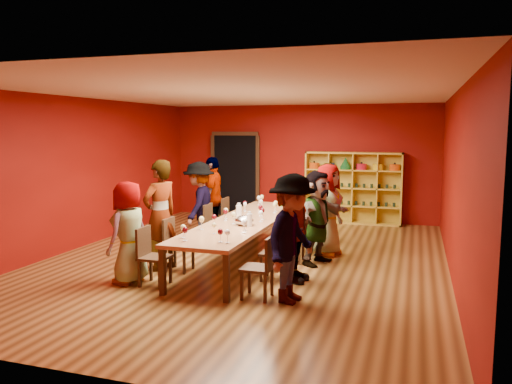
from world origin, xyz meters
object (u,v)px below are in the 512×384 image
(chair_person_right_1, at_px, (280,249))
(wine_bottle, at_px, (281,201))
(chair_person_left_1, at_px, (175,241))
(person_right_4, at_px, (330,203))
(person_right_1, at_px, (295,230))
(person_left_0, at_px, (129,232))
(person_left_3, at_px, (199,205))
(person_left_4, at_px, (213,197))
(person_right_0, at_px, (292,239))
(chair_person_right_2, at_px, (296,235))
(tasting_table, at_px, (245,223))
(chair_person_left_3, at_px, (213,224))
(shelving_unit, at_px, (353,184))
(chair_person_right_4, at_px, (315,219))
(chair_person_left_0, at_px, (150,253))
(person_left_1, at_px, (160,215))
(person_right_2, at_px, (317,217))
(chair_person_right_3, at_px, (305,228))
(person_right_3, at_px, (327,210))
(spittoon_bowl, at_px, (244,221))
(chair_person_right_0, at_px, (263,264))
(chair_person_left_4, at_px, (230,216))

(chair_person_right_1, xyz_separation_m, wine_bottle, (-0.70, 2.71, 0.37))
(chair_person_left_1, height_order, person_right_4, person_right_4)
(person_right_1, relative_size, person_right_4, 0.99)
(wine_bottle, bearing_deg, person_left_0, -112.75)
(person_left_3, bearing_deg, wine_bottle, 118.79)
(person_left_0, height_order, person_left_4, person_left_4)
(person_right_0, xyz_separation_m, chair_person_right_2, (-0.42, 2.05, -0.39))
(tasting_table, distance_m, chair_person_left_3, 1.16)
(chair_person_right_1, relative_size, wine_bottle, 3.06)
(chair_person_right_2, bearing_deg, shelving_unit, 83.28)
(chair_person_right_1, distance_m, chair_person_right_4, 2.81)
(shelving_unit, distance_m, person_right_0, 6.18)
(chair_person_left_0, relative_size, person_right_0, 0.50)
(person_left_1, distance_m, person_right_2, 2.71)
(tasting_table, height_order, chair_person_left_3, chair_person_left_3)
(person_right_1, bearing_deg, chair_person_right_3, 15.36)
(chair_person_left_3, bearing_deg, tasting_table, -37.33)
(chair_person_right_2, xyz_separation_m, wine_bottle, (-0.70, 1.56, 0.37))
(person_right_1, distance_m, person_right_3, 1.84)
(person_right_1, height_order, spittoon_bowl, person_right_1)
(tasting_table, distance_m, person_right_2, 1.30)
(chair_person_right_2, bearing_deg, chair_person_right_0, -90.00)
(person_right_2, distance_m, spittoon_bowl, 1.30)
(person_left_0, xyz_separation_m, person_left_3, (0.06, 2.48, 0.07))
(chair_person_left_0, height_order, person_right_2, person_right_2)
(person_right_1, height_order, chair_person_right_4, person_right_1)
(chair_person_right_4, bearing_deg, tasting_table, -116.17)
(chair_person_left_0, bearing_deg, chair_person_left_1, 90.00)
(person_left_4, bearing_deg, person_left_1, -6.12)
(person_left_4, xyz_separation_m, chair_person_right_1, (2.21, -2.59, -0.39))
(person_left_3, xyz_separation_m, chair_person_right_0, (2.12, -2.55, -0.37))
(chair_person_left_4, relative_size, person_right_4, 0.53)
(chair_person_right_1, bearing_deg, person_right_0, -65.14)
(chair_person_left_1, height_order, wine_bottle, wine_bottle)
(chair_person_left_0, bearing_deg, wine_bottle, 72.46)
(chair_person_right_1, bearing_deg, chair_person_right_2, 90.00)
(chair_person_right_2, xyz_separation_m, chair_person_right_4, (0.00, 1.66, 0.00))
(person_left_3, height_order, chair_person_right_3, person_left_3)
(wine_bottle, bearing_deg, person_left_1, -116.93)
(shelving_unit, distance_m, chair_person_left_1, 5.78)
(person_right_0, bearing_deg, chair_person_right_2, 21.74)
(tasting_table, xyz_separation_m, chair_person_right_4, (0.91, 1.85, -0.20))
(person_left_0, height_order, person_right_0, person_right_0)
(person_left_3, xyz_separation_m, chair_person_right_1, (2.12, -1.65, -0.37))
(person_left_3, xyz_separation_m, chair_person_right_3, (2.12, 0.18, -0.37))
(tasting_table, bearing_deg, shelving_unit, 72.08)
(chair_person_right_0, bearing_deg, chair_person_right_3, 90.00)
(person_left_0, bearing_deg, chair_person_right_2, 139.93)
(person_left_1, relative_size, person_right_3, 1.08)
(person_left_3, height_order, chair_person_left_4, person_left_3)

